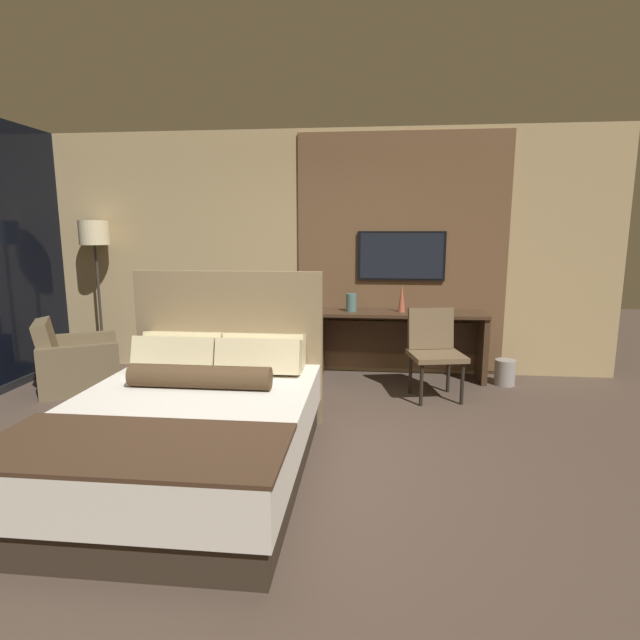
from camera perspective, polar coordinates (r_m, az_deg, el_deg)
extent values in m
plane|color=#4C3D33|center=(3.75, -7.60, -16.24)|extent=(16.00, 16.00, 0.00)
cube|color=tan|center=(5.93, -2.02, 7.60)|extent=(7.20, 0.06, 2.80)
cube|color=brown|center=(5.83, 9.26, 7.44)|extent=(2.37, 0.03, 2.70)
cube|color=#33281E|center=(3.64, -15.05, -15.48)|extent=(1.56, 2.06, 0.22)
cube|color=silver|center=(3.53, -15.25, -11.58)|extent=(1.61, 2.12, 0.31)
cube|color=#422D1E|center=(2.89, -20.45, -13.30)|extent=(1.63, 0.74, 0.02)
cube|color=#7F6B4C|center=(4.44, -10.34, -3.01)|extent=(1.64, 0.08, 1.33)
cube|color=beige|center=(4.42, -15.15, -3.15)|extent=(0.68, 0.23, 0.31)
cube|color=beige|center=(4.23, -6.36, -3.47)|extent=(0.68, 0.23, 0.31)
cube|color=beige|center=(4.23, -16.17, -3.79)|extent=(0.68, 0.25, 0.32)
cube|color=beige|center=(4.03, -6.99, -4.16)|extent=(0.68, 0.25, 0.32)
cylinder|color=#4C3823|center=(3.75, -13.58, -6.32)|extent=(1.05, 0.17, 0.17)
cube|color=#422D1E|center=(5.65, 9.21, 0.72)|extent=(1.87, 0.46, 0.03)
cube|color=#422D1E|center=(5.74, 0.03, -2.90)|extent=(0.06, 0.41, 0.73)
cube|color=#422D1E|center=(5.84, 18.02, -3.17)|extent=(0.06, 0.41, 0.73)
cube|color=#422D1E|center=(5.91, 9.02, -1.92)|extent=(1.75, 0.02, 0.37)
cube|color=black|center=(5.80, 9.27, 7.24)|extent=(0.99, 0.04, 0.56)
cube|color=black|center=(5.78, 9.28, 7.23)|extent=(0.93, 0.01, 0.51)
cube|color=brown|center=(5.08, 13.16, -4.00)|extent=(0.59, 0.57, 0.05)
cube|color=brown|center=(5.23, 12.53, -0.95)|extent=(0.48, 0.19, 0.42)
cylinder|color=black|center=(4.91, 11.51, -7.28)|extent=(0.04, 0.04, 0.42)
cylinder|color=black|center=(5.04, 15.94, -7.01)|extent=(0.04, 0.04, 0.42)
cylinder|color=black|center=(5.26, 10.29, -6.05)|extent=(0.04, 0.04, 0.42)
cylinder|color=black|center=(5.38, 14.46, -5.84)|extent=(0.04, 0.04, 0.42)
cube|color=brown|center=(5.98, -25.67, -5.11)|extent=(0.96, 0.90, 0.38)
cube|color=brown|center=(5.92, -28.93, -1.82)|extent=(0.47, 0.62, 0.38)
cube|color=brown|center=(5.62, -25.79, -5.30)|extent=(0.71, 0.47, 0.52)
cube|color=brown|center=(6.30, -25.66, -3.71)|extent=(0.71, 0.47, 0.52)
cylinder|color=#282623|center=(6.68, -23.39, -4.99)|extent=(0.28, 0.28, 0.03)
cylinder|color=#332D28|center=(6.53, -23.85, 1.43)|extent=(0.03, 0.03, 1.54)
cylinder|color=beige|center=(6.47, -24.41, 9.07)|extent=(0.34, 0.34, 0.28)
cone|color=#B2563D|center=(5.65, 9.33, 2.53)|extent=(0.08, 0.08, 0.32)
cylinder|color=#4C706B|center=(5.62, 3.60, 2.01)|extent=(0.12, 0.12, 0.20)
cylinder|color=gray|center=(5.84, 20.37, -5.62)|extent=(0.22, 0.22, 0.28)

